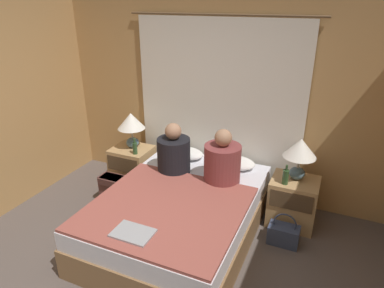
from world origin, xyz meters
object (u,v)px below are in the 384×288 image
beer_bottle_on_right_stand (286,177)px  pillow_left (185,153)px  lamp_right (300,151)px  person_left_in_bed (174,153)px  handbag_on_floor (284,234)px  nightstand_left (133,167)px  laptop_on_bed (133,233)px  person_right_in_bed (222,162)px  nightstand_right (293,202)px  pillow_right (235,162)px  beer_bottle_on_left_stand (135,148)px  bed (180,215)px  lamp_left (131,124)px  backpack_on_floor (114,188)px

beer_bottle_on_right_stand → pillow_left: bearing=169.8°
lamp_right → person_left_in_bed: person_left_in_bed is taller
beer_bottle_on_right_stand → handbag_on_floor: (0.08, -0.29, -0.53)m
nightstand_left → beer_bottle_on_right_stand: bearing=-3.5°
lamp_right → laptop_on_bed: (-1.14, -1.55, -0.33)m
person_right_in_bed → person_left_in_bed: bearing=180.0°
nightstand_right → beer_bottle_on_right_stand: 0.40m
person_left_in_bed → lamp_right: bearing=13.2°
pillow_right → beer_bottle_on_left_stand: beer_bottle_on_left_stand is taller
bed → lamp_right: 1.46m
pillow_left → lamp_right: bearing=-2.7°
nightstand_right → pillow_left: pillow_left is taller
beer_bottle_on_right_stand → lamp_right: bearing=59.5°
bed → pillow_right: size_ratio=4.19×
nightstand_left → pillow_left: bearing=8.6°
lamp_left → beer_bottle_on_right_stand: size_ratio=2.14×
beer_bottle_on_left_stand → laptop_on_bed: 1.62m
lamp_left → person_right_in_bed: (1.37, -0.32, -0.13)m
lamp_right → pillow_right: (-0.73, 0.07, -0.31)m
lamp_left → nightstand_left: bearing=-90.0°
nightstand_right → pillow_right: size_ratio=1.12×
pillow_left → person_right_in_bed: person_right_in_bed is taller
beer_bottle_on_right_stand → laptop_on_bed: 1.73m
laptop_on_bed → backpack_on_floor: 1.48m
pillow_right → beer_bottle_on_right_stand: size_ratio=2.21×
beer_bottle_on_left_stand → backpack_on_floor: bearing=-111.0°
nightstand_right → beer_bottle_on_right_stand: (-0.10, -0.12, 0.36)m
beer_bottle_on_right_stand → nightstand_left: bearing=176.5°
nightstand_right → backpack_on_floor: size_ratio=1.56×
bed → nightstand_left: nightstand_left is taller
lamp_right → person_left_in_bed: 1.40m
lamp_right → person_right_in_bed: 0.84m
person_left_in_bed → handbag_on_floor: 1.49m
nightstand_right → lamp_right: bearing=90.0°
person_right_in_bed → backpack_on_floor: size_ratio=1.74×
backpack_on_floor → person_right_in_bed: bearing=7.7°
beer_bottle_on_left_stand → nightstand_right: bearing=3.5°
laptop_on_bed → person_right_in_bed: bearing=73.0°
laptop_on_bed → handbag_on_floor: laptop_on_bed is taller
pillow_right → bed: bearing=-111.9°
lamp_left → laptop_on_bed: bearing=-57.1°
pillow_right → beer_bottle_on_right_stand: (0.64, -0.23, 0.07)m
nightstand_left → nightstand_right: (2.14, 0.00, 0.00)m
bed → handbag_on_floor: size_ratio=5.61×
nightstand_right → person_right_in_bed: 0.94m
bed → nightstand_right: 1.29m
bed → laptop_on_bed: size_ratio=5.93×
beer_bottle_on_left_stand → handbag_on_floor: bearing=-8.2°
lamp_right → pillow_left: lamp_right is taller
laptop_on_bed → beer_bottle_on_right_stand: bearing=52.9°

